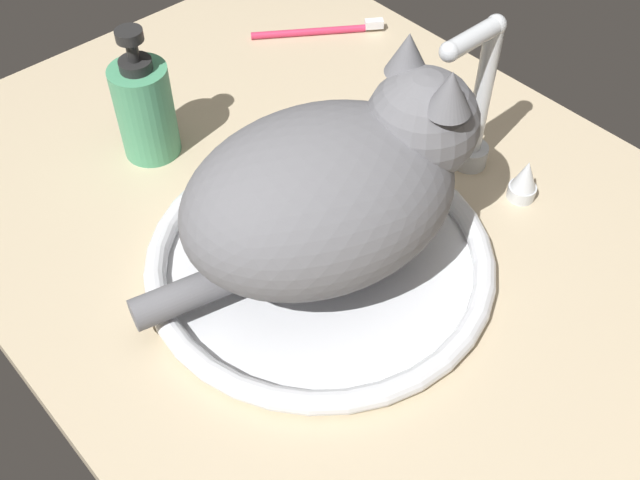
{
  "coord_description": "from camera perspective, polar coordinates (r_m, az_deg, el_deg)",
  "views": [
    {
      "loc": [
        37.01,
        -40.14,
        63.85
      ],
      "look_at": [
        -1.18,
        -5.84,
        7.0
      ],
      "focal_mm": 42.45,
      "sensor_mm": 36.0,
      "label": 1
    }
  ],
  "objects": [
    {
      "name": "sink_basin",
      "position": [
        0.79,
        0.0,
        -1.45
      ],
      "size": [
        36.44,
        36.44,
        2.34
      ],
      "color": "white",
      "rests_on": "countertop"
    },
    {
      "name": "countertop",
      "position": [
        0.83,
        3.55,
        -1.0
      ],
      "size": [
        108.47,
        71.0,
        3.0
      ],
      "primitive_type": "cube",
      "color": "#CCB793",
      "rests_on": "ground"
    },
    {
      "name": "faucet",
      "position": [
        0.87,
        11.6,
        9.2
      ],
      "size": [
        18.51,
        10.13,
        19.87
      ],
      "color": "silver",
      "rests_on": "countertop"
    },
    {
      "name": "soap_pump_bottle",
      "position": [
        0.91,
        -13.06,
        9.65
      ],
      "size": [
        6.75,
        6.75,
        16.58
      ],
      "color": "#4C9E70",
      "rests_on": "countertop"
    },
    {
      "name": "cat",
      "position": [
        0.72,
        1.46,
        4.15
      ],
      "size": [
        26.5,
        36.74,
        20.42
      ],
      "color": "slate",
      "rests_on": "sink_basin"
    },
    {
      "name": "toothbrush",
      "position": [
        1.12,
        0.05,
        15.52
      ],
      "size": [
        11.76,
        16.28,
        1.7
      ],
      "color": "#D83359",
      "rests_on": "countertop"
    }
  ]
}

